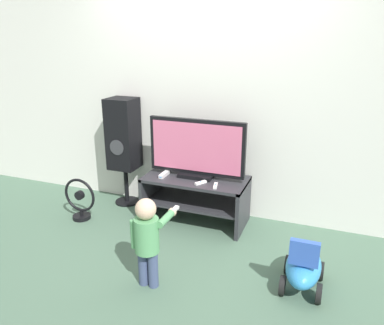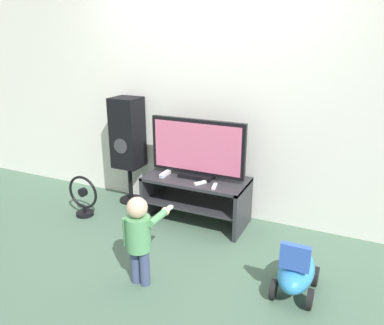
{
  "view_description": "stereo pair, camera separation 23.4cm",
  "coord_description": "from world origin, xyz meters",
  "px_view_note": "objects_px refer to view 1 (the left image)",
  "views": [
    {
      "loc": [
        1.24,
        -3.07,
        1.85
      ],
      "look_at": [
        0.0,
        0.16,
        0.68
      ],
      "focal_mm": 35.0,
      "sensor_mm": 36.0,
      "label": 1
    },
    {
      "loc": [
        1.46,
        -2.98,
        1.85
      ],
      "look_at": [
        0.0,
        0.16,
        0.68
      ],
      "focal_mm": 35.0,
      "sensor_mm": 36.0,
      "label": 2
    }
  ],
  "objects_px": {
    "game_console": "(164,174)",
    "child": "(148,235)",
    "ride_on_toy": "(303,267)",
    "television": "(197,149)",
    "speaker_tower": "(123,136)",
    "remote_secondary": "(201,183)",
    "remote_primary": "(215,186)",
    "floor_fan": "(80,201)"
  },
  "relations": [
    {
      "from": "game_console",
      "to": "ride_on_toy",
      "type": "relative_size",
      "value": 0.34
    },
    {
      "from": "remote_secondary",
      "to": "floor_fan",
      "type": "xyz_separation_m",
      "value": [
        -1.25,
        -0.26,
        -0.29
      ]
    },
    {
      "from": "child",
      "to": "speaker_tower",
      "type": "xyz_separation_m",
      "value": [
        -0.95,
        1.28,
        0.37
      ]
    },
    {
      "from": "remote_primary",
      "to": "floor_fan",
      "type": "bearing_deg",
      "value": -170.52
    },
    {
      "from": "remote_primary",
      "to": "child",
      "type": "height_order",
      "value": "child"
    },
    {
      "from": "child",
      "to": "floor_fan",
      "type": "xyz_separation_m",
      "value": [
        -1.19,
        0.74,
        -0.23
      ]
    },
    {
      "from": "remote_secondary",
      "to": "television",
      "type": "bearing_deg",
      "value": 122.51
    },
    {
      "from": "floor_fan",
      "to": "speaker_tower",
      "type": "bearing_deg",
      "value": 65.78
    },
    {
      "from": "speaker_tower",
      "to": "floor_fan",
      "type": "distance_m",
      "value": 0.84
    },
    {
      "from": "remote_secondary",
      "to": "child",
      "type": "height_order",
      "value": "child"
    },
    {
      "from": "game_console",
      "to": "remote_secondary",
      "type": "xyz_separation_m",
      "value": [
        0.42,
        -0.07,
        -0.01
      ]
    },
    {
      "from": "remote_primary",
      "to": "child",
      "type": "distance_m",
      "value": 1.0
    },
    {
      "from": "television",
      "to": "ride_on_toy",
      "type": "distance_m",
      "value": 1.51
    },
    {
      "from": "remote_primary",
      "to": "television",
      "type": "bearing_deg",
      "value": 145.16
    },
    {
      "from": "speaker_tower",
      "to": "remote_primary",
      "type": "bearing_deg",
      "value": -14.44
    },
    {
      "from": "child",
      "to": "floor_fan",
      "type": "distance_m",
      "value": 1.42
    },
    {
      "from": "television",
      "to": "remote_primary",
      "type": "xyz_separation_m",
      "value": [
        0.26,
        -0.18,
        -0.28
      ]
    },
    {
      "from": "television",
      "to": "game_console",
      "type": "bearing_deg",
      "value": -163.27
    },
    {
      "from": "speaker_tower",
      "to": "game_console",
      "type": "bearing_deg",
      "value": -20.07
    },
    {
      "from": "ride_on_toy",
      "to": "floor_fan",
      "type": "bearing_deg",
      "value": 171.43
    },
    {
      "from": "floor_fan",
      "to": "ride_on_toy",
      "type": "relative_size",
      "value": 0.85
    },
    {
      "from": "television",
      "to": "remote_primary",
      "type": "distance_m",
      "value": 0.43
    },
    {
      "from": "television",
      "to": "floor_fan",
      "type": "distance_m",
      "value": 1.35
    },
    {
      "from": "television",
      "to": "floor_fan",
      "type": "bearing_deg",
      "value": -160.07
    },
    {
      "from": "floor_fan",
      "to": "ride_on_toy",
      "type": "bearing_deg",
      "value": -8.57
    },
    {
      "from": "remote_primary",
      "to": "ride_on_toy",
      "type": "relative_size",
      "value": 0.25
    },
    {
      "from": "game_console",
      "to": "remote_secondary",
      "type": "distance_m",
      "value": 0.43
    },
    {
      "from": "speaker_tower",
      "to": "ride_on_toy",
      "type": "height_order",
      "value": "speaker_tower"
    },
    {
      "from": "game_console",
      "to": "child",
      "type": "relative_size",
      "value": 0.25
    },
    {
      "from": "game_console",
      "to": "ride_on_toy",
      "type": "height_order",
      "value": "game_console"
    },
    {
      "from": "remote_primary",
      "to": "child",
      "type": "xyz_separation_m",
      "value": [
        -0.22,
        -0.97,
        -0.06
      ]
    },
    {
      "from": "remote_secondary",
      "to": "child",
      "type": "bearing_deg",
      "value": -93.72
    },
    {
      "from": "television",
      "to": "speaker_tower",
      "type": "xyz_separation_m",
      "value": [
        -0.91,
        0.12,
        0.02
      ]
    },
    {
      "from": "child",
      "to": "floor_fan",
      "type": "bearing_deg",
      "value": 148.18
    },
    {
      "from": "remote_primary",
      "to": "ride_on_toy",
      "type": "xyz_separation_m",
      "value": [
        0.9,
        -0.58,
        -0.31
      ]
    },
    {
      "from": "remote_primary",
      "to": "remote_secondary",
      "type": "distance_m",
      "value": 0.16
    },
    {
      "from": "television",
      "to": "child",
      "type": "relative_size",
      "value": 1.36
    },
    {
      "from": "remote_secondary",
      "to": "remote_primary",
      "type": "bearing_deg",
      "value": -7.21
    },
    {
      "from": "ride_on_toy",
      "to": "game_console",
      "type": "bearing_deg",
      "value": 155.6
    },
    {
      "from": "child",
      "to": "game_console",
      "type": "bearing_deg",
      "value": 108.64
    },
    {
      "from": "remote_primary",
      "to": "remote_secondary",
      "type": "bearing_deg",
      "value": 172.79
    },
    {
      "from": "floor_fan",
      "to": "game_console",
      "type": "bearing_deg",
      "value": 21.12
    }
  ]
}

